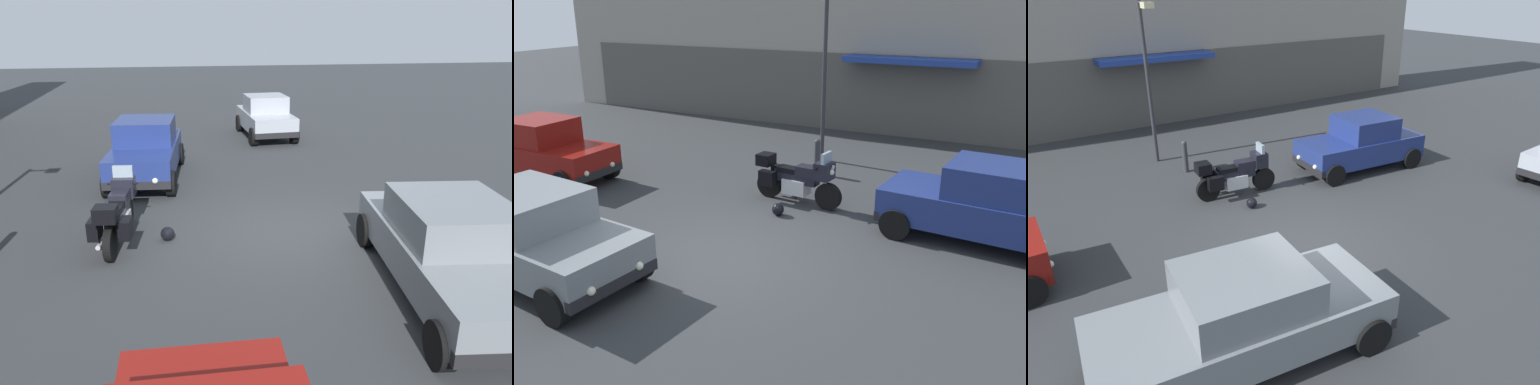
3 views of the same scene
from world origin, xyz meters
The scene contains 7 objects.
ground_plane centered at (0.00, 0.00, 0.00)m, with size 80.00×80.00×0.00m, color #2D3033.
motorcycle centered at (0.09, 3.41, 0.62)m, with size 2.26×0.84×1.36m.
helmet centered at (0.06, 2.48, 0.14)m, with size 0.28×0.28×0.28m, color black.
car_sedan_far centered at (-2.64, -1.98, 0.78)m, with size 4.70×2.34×1.56m.
car_wagon_end centered at (4.30, 3.07, 0.81)m, with size 3.97×2.06×1.64m.
streetlamp_curbside centered at (-0.77, 7.02, 2.98)m, with size 0.28×0.94×4.90m.
bollard_curbside centered at (-0.36, 5.76, 0.53)m, with size 0.16×0.16×1.00m.
Camera 3 is at (-5.24, -6.95, 5.36)m, focal length 32.61 mm.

